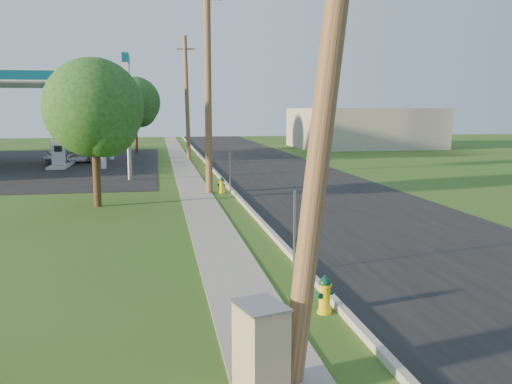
# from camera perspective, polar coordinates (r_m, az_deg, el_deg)

# --- Properties ---
(ground_plane) EXTENTS (140.00, 140.00, 0.00)m
(ground_plane) POSITION_cam_1_polar(r_m,az_deg,el_deg) (9.51, 8.96, -15.73)
(ground_plane) COLOR #265B15
(ground_plane) RESTS_ON ground
(road) EXTENTS (8.00, 120.00, 0.02)m
(road) POSITION_cam_1_polar(r_m,az_deg,el_deg) (20.00, 11.76, -2.73)
(road) COLOR black
(road) RESTS_ON ground
(curb) EXTENTS (0.15, 120.00, 0.15)m
(curb) POSITION_cam_1_polar(r_m,az_deg,el_deg) (18.87, 0.41, -3.03)
(curb) COLOR #AAA79C
(curb) RESTS_ON ground
(sidewalk) EXTENTS (1.50, 120.00, 0.03)m
(sidewalk) POSITION_cam_1_polar(r_m,az_deg,el_deg) (18.65, -4.89, -3.39)
(sidewalk) COLOR gray
(sidewalk) RESTS_ON ground
(utility_pole_near) EXTENTS (1.40, 0.32, 9.48)m
(utility_pole_near) POSITION_cam_1_polar(r_m,az_deg,el_deg) (7.58, 7.98, 15.33)
(utility_pole_near) COLOR brown
(utility_pole_near) RESTS_ON ground
(utility_pole_mid) EXTENTS (1.40, 0.32, 9.80)m
(utility_pole_mid) POSITION_cam_1_polar(r_m,az_deg,el_deg) (25.29, -5.07, 11.04)
(utility_pole_mid) COLOR brown
(utility_pole_mid) RESTS_ON ground
(utility_pole_far) EXTENTS (1.40, 0.32, 9.50)m
(utility_pole_far) POSITION_cam_1_polar(r_m,az_deg,el_deg) (43.23, -7.29, 9.83)
(utility_pole_far) COLOR brown
(utility_pole_far) RESTS_ON ground
(sign_post_near) EXTENTS (0.05, 0.04, 2.00)m
(sign_post_near) POSITION_cam_1_polar(r_m,az_deg,el_deg) (13.09, 4.06, -4.19)
(sign_post_near) COLOR gray
(sign_post_near) RESTS_ON ground
(sign_post_mid) EXTENTS (0.05, 0.04, 2.00)m
(sign_post_mid) POSITION_cam_1_polar(r_m,az_deg,el_deg) (24.54, -2.76, 1.88)
(sign_post_mid) COLOR gray
(sign_post_mid) RESTS_ON ground
(sign_post_far) EXTENTS (0.05, 0.04, 2.00)m
(sign_post_far) POSITION_cam_1_polar(r_m,az_deg,el_deg) (36.61, -5.27, 4.12)
(sign_post_far) COLOR gray
(sign_post_far) RESTS_ON ground
(fuel_pump_ne) EXTENTS (1.20, 3.20, 1.90)m
(fuel_pump_ne) POSITION_cam_1_polar(r_m,az_deg,el_deg) (38.85, -20.01, 3.48)
(fuel_pump_ne) COLOR #AAA79C
(fuel_pump_ne) RESTS_ON ground
(fuel_pump_se) EXTENTS (1.20, 3.20, 1.90)m
(fuel_pump_se) POSITION_cam_1_polar(r_m,az_deg,el_deg) (42.79, -19.12, 3.96)
(fuel_pump_se) COLOR #AAA79C
(fuel_pump_se) RESTS_ON ground
(price_pylon) EXTENTS (0.34, 2.04, 6.85)m
(price_pylon) POSITION_cam_1_polar(r_m,az_deg,el_deg) (30.73, -13.46, 11.32)
(price_pylon) COLOR gray
(price_pylon) RESTS_ON ground
(distant_building) EXTENTS (14.00, 10.00, 4.00)m
(distant_building) POSITION_cam_1_polar(r_m,az_deg,el_deg) (57.16, 11.29, 6.64)
(distant_building) COLOR #A09789
(distant_building) RESTS_ON ground
(tree_verge) EXTENTS (3.92, 3.92, 5.94)m
(tree_verge) POSITION_cam_1_polar(r_m,az_deg,el_deg) (22.54, -16.48, 8.13)
(tree_verge) COLOR #3A2414
(tree_verge) RESTS_ON ground
(tree_lot) EXTENTS (4.46, 4.46, 6.76)m
(tree_lot) POSITION_cam_1_polar(r_m,az_deg,el_deg) (49.68, -12.51, 9.02)
(tree_lot) COLOR #3A2414
(tree_lot) RESTS_ON ground
(hydrant_near) EXTENTS (0.39, 0.35, 0.75)m
(hydrant_near) POSITION_cam_1_polar(r_m,az_deg,el_deg) (10.72, 7.24, -10.69)
(hydrant_near) COLOR yellow
(hydrant_near) RESTS_ON ground
(hydrant_mid) EXTENTS (0.39, 0.35, 0.76)m
(hydrant_mid) POSITION_cam_1_polar(r_m,az_deg,el_deg) (25.55, -3.64, 0.72)
(hydrant_mid) COLOR yellow
(hydrant_mid) RESTS_ON ground
(hydrant_far) EXTENTS (0.35, 0.31, 0.68)m
(hydrant_far) POSITION_cam_1_polar(r_m,az_deg,el_deg) (34.64, -5.12, 2.75)
(hydrant_far) COLOR #F2B60D
(hydrant_far) RESTS_ON ground
(utility_cabinet) EXTENTS (0.77, 0.90, 1.31)m
(utility_cabinet) POSITION_cam_1_polar(r_m,az_deg,el_deg) (7.74, 0.50, -16.22)
(utility_cabinet) COLOR tan
(utility_cabinet) RESTS_ON ground
(car_silver) EXTENTS (4.32, 2.63, 1.38)m
(car_silver) POSITION_cam_1_polar(r_m,az_deg,el_deg) (41.92, -18.69, 3.85)
(car_silver) COLOR #B4B6BB
(car_silver) RESTS_ON ground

